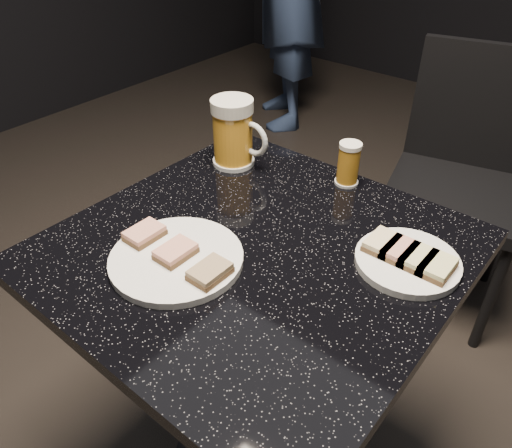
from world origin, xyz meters
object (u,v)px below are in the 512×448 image
at_px(plate_large, 176,259).
at_px(table, 256,334).
at_px(beer_tumbler, 348,164).
at_px(chair, 463,170).
at_px(plate_small, 407,261).
at_px(beer_mug, 234,133).

xyz_separation_m(plate_large, table, (0.08, 0.13, -0.25)).
distance_m(beer_tumbler, chair, 0.75).
bearing_deg(chair, beer_tumbler, -95.23).
height_order(plate_small, chair, chair).
height_order(plate_small, beer_tumbler, beer_tumbler).
distance_m(plate_large, beer_tumbler, 0.44).
height_order(beer_mug, chair, beer_mug).
xyz_separation_m(plate_small, chair, (-0.17, 0.86, -0.25)).
bearing_deg(plate_large, beer_tumbler, 77.79).
height_order(plate_large, chair, chair).
bearing_deg(beer_tumbler, plate_large, -102.21).
bearing_deg(plate_small, table, -151.82).
bearing_deg(beer_tumbler, chair, 84.77).
distance_m(plate_large, plate_small, 0.41).
distance_m(plate_small, beer_tumbler, 0.29).
distance_m(plate_small, beer_mug, 0.49).
xyz_separation_m(table, beer_mug, (-0.24, 0.21, 0.32)).
relative_size(beer_mug, beer_tumbler, 1.61).
bearing_deg(table, plate_large, -122.38).
bearing_deg(plate_small, chair, 100.97).
bearing_deg(table, chair, 85.64).
distance_m(plate_small, chair, 0.91).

